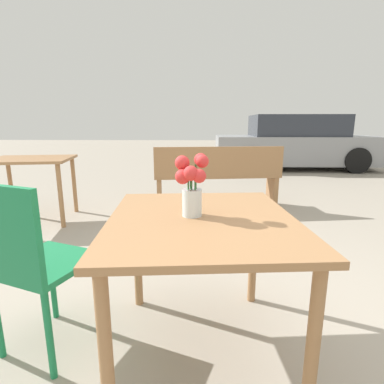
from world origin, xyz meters
name	(u,v)px	position (x,y,z in m)	size (l,w,h in m)	color
ground_plane	(201,349)	(0.00, 0.00, 0.00)	(40.00, 40.00, 0.00)	#A39989
table_front	(202,236)	(0.00, 0.00, 0.63)	(0.92, 1.03, 0.72)	#9E7047
flower_vase	(192,185)	(-0.05, 0.02, 0.86)	(0.15, 0.15, 0.29)	silver
cafe_chair	(31,259)	(-0.80, -0.05, 0.52)	(0.52, 0.52, 0.89)	#197A47
bench_near	(218,175)	(0.24, 2.65, 0.47)	(1.73, 0.56, 0.85)	#9E7047
table_back	(31,168)	(-1.97, 2.08, 0.64)	(1.00, 0.87, 0.75)	#9E7047
parked_car	(294,144)	(2.44, 6.52, 0.64)	(4.01, 1.77, 1.35)	gray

